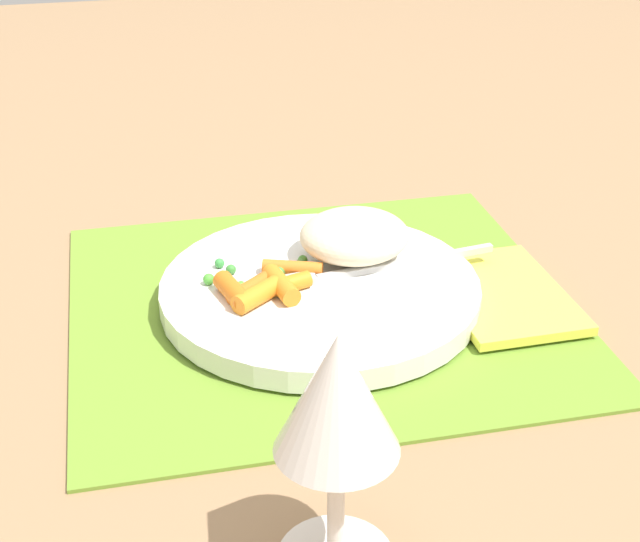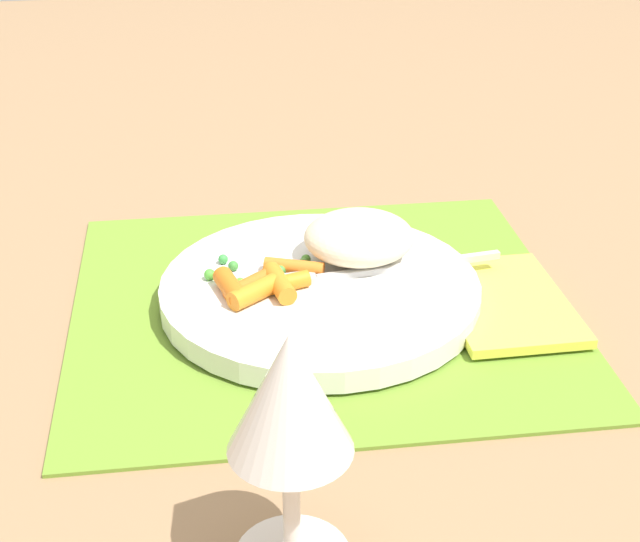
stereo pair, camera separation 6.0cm
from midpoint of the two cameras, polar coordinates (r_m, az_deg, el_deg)
ground_plane at (r=0.80m, az=2.15°, el=-2.24°), size 2.40×2.40×0.00m
placemat at (r=0.80m, az=2.15°, el=-2.06°), size 0.41×0.38×0.01m
plate at (r=0.79m, az=2.17°, el=-1.28°), size 0.27×0.27×0.02m
rice_mound at (r=0.82m, az=4.45°, el=1.99°), size 0.09×0.09×0.04m
carrot_portion at (r=0.77m, az=-1.17°, el=-0.81°), size 0.09×0.08×0.02m
pea_scatter at (r=0.79m, az=-1.61°, el=-0.06°), size 0.09×0.06×0.01m
fork at (r=0.80m, az=4.56°, el=-0.17°), size 0.21×0.04×0.01m
wine_glass at (r=0.50m, az=1.63°, el=-8.09°), size 0.07×0.07×0.15m
napkin at (r=0.81m, az=13.09°, el=-1.87°), size 0.10×0.15×0.01m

